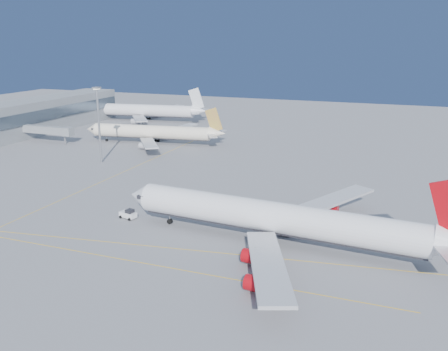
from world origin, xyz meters
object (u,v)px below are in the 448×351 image
at_px(airliner_etihad, 154,132).
at_px(airliner_virgin, 281,219).
at_px(airliner_third, 145,111).
at_px(pushback_tug, 128,214).
at_px(light_mast, 99,119).

bearing_deg(airliner_etihad, airliner_virgin, -55.91).
xyz_separation_m(airliner_virgin, airliner_third, (-107.05, 130.67, -0.21)).
relative_size(airliner_virgin, pushback_tug, 16.83).
bearing_deg(light_mast, airliner_etihad, 87.18).
relative_size(pushback_tug, light_mast, 0.17).
height_order(pushback_tug, light_mast, light_mast).
bearing_deg(airliner_third, light_mast, -78.34).
height_order(airliner_etihad, pushback_tug, airliner_etihad).
distance_m(airliner_etihad, light_mast, 36.57).
xyz_separation_m(pushback_tug, light_mast, (-38.35, 44.59, 14.23)).
height_order(airliner_virgin, airliner_etihad, airliner_virgin).
bearing_deg(light_mast, airliner_third, 110.03).
distance_m(airliner_etihad, pushback_tug, 87.66).
distance_m(airliner_virgin, pushback_tug, 38.28).
xyz_separation_m(airliner_etihad, light_mast, (-1.72, -34.97, 10.57)).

